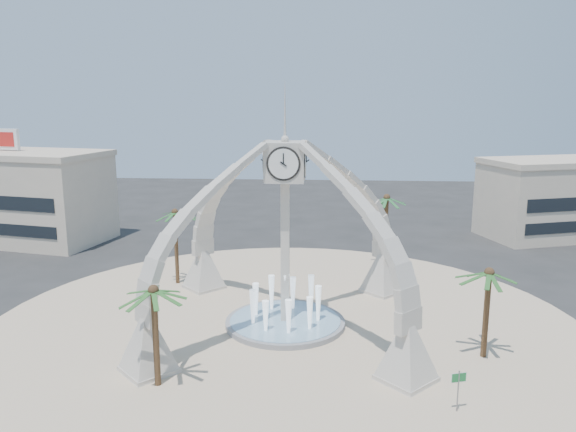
# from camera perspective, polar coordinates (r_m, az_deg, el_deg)

# --- Properties ---
(ground) EXTENTS (140.00, 140.00, 0.00)m
(ground) POSITION_cam_1_polar(r_m,az_deg,el_deg) (38.37, -0.29, -11.08)
(ground) COLOR #282828
(ground) RESTS_ON ground
(plaza) EXTENTS (40.00, 40.00, 0.06)m
(plaza) POSITION_cam_1_polar(r_m,az_deg,el_deg) (38.36, -0.29, -11.04)
(plaza) COLOR #C2A990
(plaza) RESTS_ON ground
(clock_tower) EXTENTS (17.94, 17.94, 16.30)m
(clock_tower) POSITION_cam_1_polar(r_m,az_deg,el_deg) (36.35, -0.30, -1.61)
(clock_tower) COLOR beige
(clock_tower) RESTS_ON ground
(fountain) EXTENTS (8.00, 8.00, 3.62)m
(fountain) POSITION_cam_1_polar(r_m,az_deg,el_deg) (38.26, -0.29, -10.68)
(fountain) COLOR gray
(fountain) RESTS_ON ground
(building_nw) EXTENTS (23.75, 13.73, 11.90)m
(building_nw) POSITION_cam_1_polar(r_m,az_deg,el_deg) (67.70, -26.85, 1.93)
(building_nw) COLOR #C4B199
(building_nw) RESTS_ON ground
(building_ne) EXTENTS (21.87, 14.17, 8.60)m
(building_ne) POSITION_cam_1_polar(r_m,az_deg,el_deg) (69.71, 27.07, 1.73)
(building_ne) COLOR #C4B199
(building_ne) RESTS_ON ground
(palm_east) EXTENTS (4.07, 4.07, 5.90)m
(palm_east) POSITION_cam_1_polar(r_m,az_deg,el_deg) (34.18, 19.77, -5.55)
(palm_east) COLOR brown
(palm_east) RESTS_ON ground
(palm_west) EXTENTS (4.47, 4.47, 6.67)m
(palm_west) POSITION_cam_1_polar(r_m,az_deg,el_deg) (46.01, -11.42, 0.27)
(palm_west) COLOR brown
(palm_west) RESTS_ON ground
(palm_north) EXTENTS (5.10, 5.10, 7.02)m
(palm_north) POSITION_cam_1_polar(r_m,az_deg,el_deg) (51.04, 10.00, 1.75)
(palm_north) COLOR brown
(palm_north) RESTS_ON ground
(palm_south) EXTENTS (3.85, 3.85, 5.99)m
(palm_south) POSITION_cam_1_polar(r_m,az_deg,el_deg) (29.78, -13.52, -7.49)
(palm_south) COLOR brown
(palm_south) RESTS_ON ground
(street_sign) EXTENTS (0.77, 0.25, 2.18)m
(street_sign) POSITION_cam_1_polar(r_m,az_deg,el_deg) (29.25, 16.94, -15.90)
(street_sign) COLOR slate
(street_sign) RESTS_ON ground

